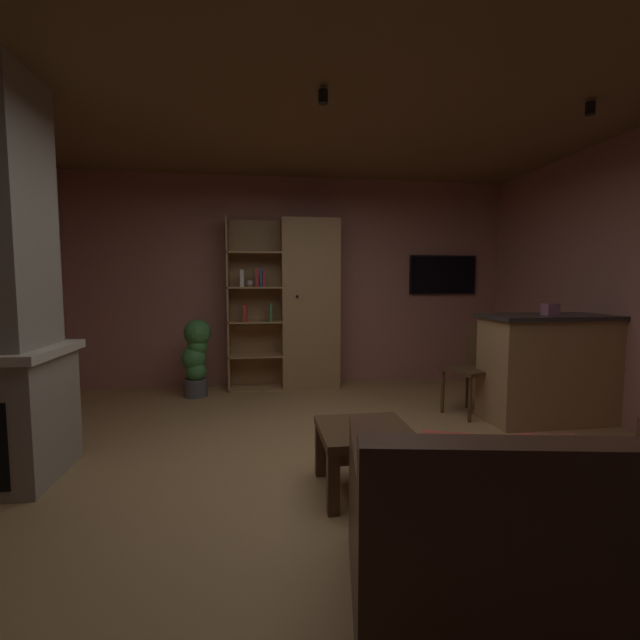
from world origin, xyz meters
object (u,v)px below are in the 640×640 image
bookshelf_cabinet (303,305)px  tissue_box (550,309)px  wall_mounted_tv (443,275)px  table_book_0 (365,427)px  dining_chair (475,363)px  table_book_1 (367,424)px  potted_floor_plant (196,355)px  leather_couch (548,542)px  kitchen_bar_counter (559,368)px  coffee_table (365,441)px

bookshelf_cabinet → tissue_box: 2.79m
wall_mounted_tv → tissue_box: bearing=-83.8°
table_book_0 → dining_chair: size_ratio=0.13×
table_book_1 → potted_floor_plant: 2.96m
table_book_1 → dining_chair: 2.14m
leather_couch → dining_chair: bearing=68.2°
dining_chair → wall_mounted_tv: (0.34, 1.61, 0.92)m
kitchen_bar_counter → coffee_table: (-2.22, -1.14, -0.19)m
leather_couch → table_book_0: 1.20m
tissue_box → wall_mounted_tv: 2.01m
leather_couch → table_book_1: size_ratio=13.00×
kitchen_bar_counter → tissue_box: (-0.15, -0.04, 0.57)m
table_book_0 → potted_floor_plant: potted_floor_plant is taller
bookshelf_cabinet → table_book_1: (0.11, -2.91, -0.61)m
leather_couch → wall_mounted_tv: (1.37, 4.19, 1.15)m
tissue_box → table_book_1: tissue_box is taller
potted_floor_plant → wall_mounted_tv: 3.43m
bookshelf_cabinet → table_book_0: (0.10, -2.89, -0.63)m
leather_couch → dining_chair: (1.04, 2.58, 0.23)m
bookshelf_cabinet → dining_chair: bookshelf_cabinet is taller
tissue_box → table_book_1: size_ratio=0.90×
bookshelf_cabinet → coffee_table: 2.95m
kitchen_bar_counter → potted_floor_plant: 3.88m
leather_couch → dining_chair: 2.79m
kitchen_bar_counter → coffee_table: bearing=-152.8°
wall_mounted_tv → leather_couch: bearing=-108.1°
tissue_box → wall_mounted_tv: (-0.21, 1.97, 0.36)m
coffee_table → table_book_0: bearing=-98.5°
bookshelf_cabinet → leather_couch: size_ratio=1.24×
kitchen_bar_counter → potted_floor_plant: bearing=158.7°
tissue_box → leather_couch: (-1.59, -2.23, -0.79)m
tissue_box → leather_couch: tissue_box is taller
leather_couch → table_book_0: (-0.49, 1.10, 0.13)m
bookshelf_cabinet → dining_chair: 2.21m
leather_couch → table_book_1: 1.19m
kitchen_bar_counter → table_book_0: kitchen_bar_counter is taller
dining_chair → coffee_table: bearing=-136.2°
leather_couch → table_book_1: (-0.48, 1.08, 0.15)m
bookshelf_cabinet → table_book_1: bearing=-87.8°
kitchen_bar_counter → table_book_0: 2.51m
leather_couch → table_book_0: bearing=113.9°
bookshelf_cabinet → kitchen_bar_counter: (2.33, -1.72, -0.54)m
bookshelf_cabinet → leather_couch: (0.59, -3.98, -0.76)m
potted_floor_plant → table_book_0: bearing=-61.7°
dining_chair → potted_floor_plant: (-2.92, 1.10, -0.04)m
leather_couch → table_book_0: leather_couch is taller
table_book_1 → dining_chair: bearing=44.9°
potted_floor_plant → table_book_1: bearing=-61.7°
tissue_box → coffee_table: size_ratio=0.20×
table_book_1 → wall_mounted_tv: bearing=59.3°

